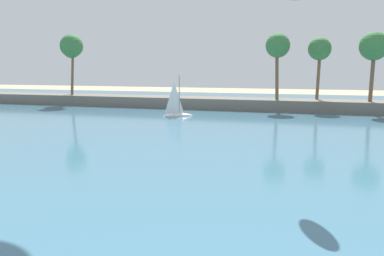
# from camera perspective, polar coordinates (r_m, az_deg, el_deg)

# --- Properties ---
(sea) EXTENTS (220.00, 97.48, 0.06)m
(sea) POSITION_cam_1_polar(r_m,az_deg,el_deg) (54.69, 13.80, 1.42)
(sea) COLOR teal
(sea) RESTS_ON ground
(palm_headland) EXTENTS (117.32, 6.80, 12.33)m
(palm_headland) POSITION_cam_1_polar(r_m,az_deg,el_deg) (63.11, 14.25, 4.68)
(palm_headland) COLOR slate
(palm_headland) RESTS_ON ground
(sailboat_near_shore) EXTENTS (4.23, 2.95, 5.96)m
(sailboat_near_shore) POSITION_cam_1_polar(r_m,az_deg,el_deg) (54.66, -2.12, 2.26)
(sailboat_near_shore) COLOR white
(sailboat_near_shore) RESTS_ON sea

